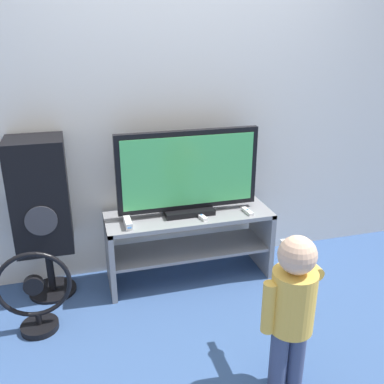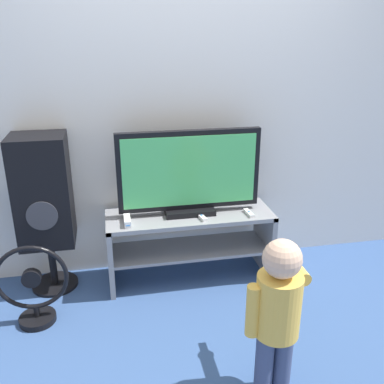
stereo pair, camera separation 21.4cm
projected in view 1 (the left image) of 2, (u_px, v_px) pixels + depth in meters
name	position (u px, v px, depth m)	size (l,w,h in m)	color
ground_plane	(197.00, 290.00, 3.06)	(16.00, 16.00, 0.00)	#38568C
wall_back	(178.00, 97.00, 3.03)	(10.00, 0.06, 2.60)	silver
tv_stand	(189.00, 235.00, 3.12)	(1.19, 0.40, 0.52)	gray
television	(188.00, 174.00, 2.97)	(1.00, 0.20, 0.60)	black
game_console	(128.00, 223.00, 2.86)	(0.04, 0.15, 0.05)	white
remote_primary	(247.00, 211.00, 3.07)	(0.04, 0.13, 0.03)	white
remote_secondary	(201.00, 216.00, 2.99)	(0.06, 0.13, 0.03)	white
child	(292.00, 301.00, 2.09)	(0.33, 0.49, 0.86)	#3F4C72
speaker_tower	(41.00, 198.00, 2.80)	(0.36, 0.33, 1.12)	black
floor_fan	(35.00, 296.00, 2.58)	(0.44, 0.23, 0.54)	black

